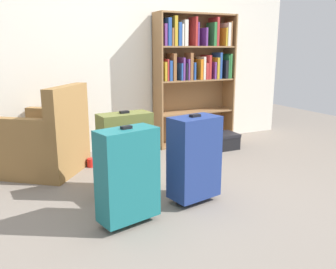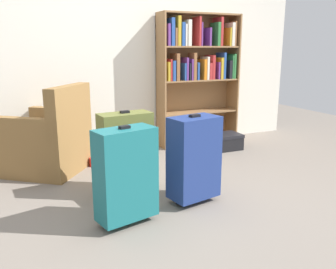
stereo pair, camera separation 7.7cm
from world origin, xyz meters
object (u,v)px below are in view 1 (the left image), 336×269
object	(u,v)px
bookshelf	(194,69)
armchair	(47,142)
suitcase_navy_blue	(194,157)
storage_box	(220,141)
mug	(91,163)
suitcase_teal	(128,175)
suitcase_olive	(126,151)

from	to	relation	value
bookshelf	armchair	xyz separation A→B (m)	(-1.93, -0.39, -0.68)
armchair	bookshelf	bearing A→B (deg)	11.42
bookshelf	suitcase_navy_blue	xyz separation A→B (m)	(-0.94, -1.69, -0.61)
armchair	storage_box	xyz separation A→B (m)	(2.08, -0.04, -0.21)
armchair	mug	bearing A→B (deg)	-4.10
bookshelf	storage_box	size ratio (longest dim) A/B	3.73
bookshelf	storage_box	bearing A→B (deg)	-70.75
suitcase_teal	suitcase_olive	bearing A→B (deg)	72.33
bookshelf	suitcase_olive	world-z (taller)	bookshelf
suitcase_teal	suitcase_olive	distance (m)	0.58
suitcase_olive	armchair	bearing A→B (deg)	121.50
storage_box	suitcase_olive	distance (m)	1.78
storage_box	suitcase_navy_blue	size ratio (longest dim) A/B	0.61
suitcase_olive	storage_box	bearing A→B (deg)	28.56
suitcase_navy_blue	suitcase_olive	xyz separation A→B (m)	(-0.45, 0.41, -0.00)
bookshelf	mug	size ratio (longest dim) A/B	14.00
suitcase_olive	suitcase_teal	bearing A→B (deg)	-107.67
bookshelf	suitcase_teal	xyz separation A→B (m)	(-1.57, -1.82, -0.61)
armchair	suitcase_olive	bearing A→B (deg)	-58.50
suitcase_teal	suitcase_olive	size ratio (longest dim) A/B	0.99
storage_box	suitcase_navy_blue	bearing A→B (deg)	-131.12
mug	storage_box	bearing A→B (deg)	-0.36
storage_box	suitcase_teal	world-z (taller)	suitcase_teal
bookshelf	suitcase_olive	xyz separation A→B (m)	(-1.39, -1.27, -0.61)
storage_box	suitcase_navy_blue	xyz separation A→B (m)	(-1.10, -1.25, 0.28)
armchair	suitcase_teal	bearing A→B (deg)	-75.77
bookshelf	suitcase_navy_blue	size ratio (longest dim) A/B	2.26
storage_box	suitcase_teal	bearing A→B (deg)	-140.98
armchair	suitcase_teal	size ratio (longest dim) A/B	1.34
suitcase_teal	armchair	bearing A→B (deg)	104.23
storage_box	mug	bearing A→B (deg)	179.64
bookshelf	suitcase_teal	world-z (taller)	bookshelf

